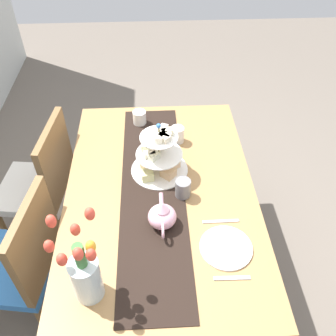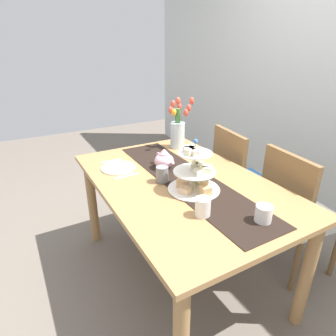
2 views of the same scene
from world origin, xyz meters
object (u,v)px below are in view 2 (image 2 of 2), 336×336
Objects in this scene: mug_grey at (162,174)px; chair_left at (239,178)px; dining_table at (180,196)px; teapot at (164,160)px; knife_left at (127,176)px; cream_jug at (264,214)px; tulip_vase at (178,129)px; dinner_plate_left at (119,168)px; fork_left at (111,161)px; mug_white_text at (203,207)px; chair_right at (295,209)px; tiered_cake_stand at (195,175)px.

chair_left is at bearing 102.75° from mug_grey.
dining_table is at bearing -72.43° from chair_left.
teapot is 1.40× the size of knife_left.
cream_jug is at bearing -37.11° from chair_left.
chair_left is 0.64m from tulip_vase.
fork_left is at bearing 180.00° from dinner_plate_left.
cream_jug is 0.89× the size of mug_white_text.
mug_white_text is at bearing -16.14° from dining_table.
fork_left reaches higher than dining_table.
cream_jug is (1.10, -0.19, -0.11)m from tulip_vase.
dinner_plate_left is at bearing -73.17° from tulip_vase.
fork_left is 0.88× the size of knife_left.
dinner_plate_left is at bearing -167.83° from mug_white_text.
dinner_plate_left is (0.17, -0.57, -0.14)m from tulip_vase.
fork_left is 1.58× the size of mug_white_text.
tulip_vase is 1.81× the size of dinner_plate_left.
knife_left is (0.14, 0.00, -0.00)m from dinner_plate_left.
chair_left is 1.01m from dinner_plate_left.
chair_left is 9.58× the size of mug_grey.
dining_table is 0.75m from chair_left.
mug_grey is at bearing -39.61° from tulip_vase.
teapot is 1.59× the size of fork_left.
chair_right reaches higher than mug_white_text.
dinner_plate_left reaches higher than knife_left.
mug_grey reaches higher than cream_jug.
tiered_cake_stand is (0.14, 0.00, 0.21)m from dining_table.
fork_left is at bearing -130.59° from chair_right.
knife_left is (-0.36, -0.27, -0.09)m from tiered_cake_stand.
teapot is 0.79m from cream_jug.
tiered_cake_stand is at bearing 1.37° from dining_table.
chair_left is 0.55m from chair_right.
chair_right is 0.94m from teapot.
teapot is at bearing -172.30° from cream_jug.
chair_right is 0.80m from tiered_cake_stand.
tiered_cake_stand reaches higher than dinner_plate_left.
cream_jug is 1.00m from dinner_plate_left.
tiered_cake_stand reaches higher than mug_grey.
chair_right reaches higher than dining_table.
mug_white_text is (0.24, -0.11, -0.05)m from tiered_cake_stand.
teapot reaches higher than fork_left.
dining_table is 0.25m from tiered_cake_stand.
mug_grey is (-0.37, -0.81, 0.29)m from chair_right.
cream_jug is at bearing 19.38° from fork_left.
mug_white_text is (0.05, -0.81, 0.29)m from chair_right.
cream_jug is 0.28m from mug_white_text.
teapot is at bearing -89.27° from chair_left.
tulip_vase is 2.45× the size of knife_left.
mug_white_text reaches higher than cream_jug.
cream_jug is (0.42, 0.10, -0.06)m from tiered_cake_stand.
chair_right is 9.58× the size of mug_grey.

